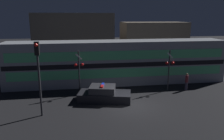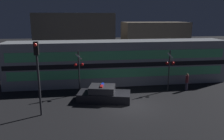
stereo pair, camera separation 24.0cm
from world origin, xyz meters
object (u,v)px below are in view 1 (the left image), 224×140
train (118,62)px  pedestrian (187,82)px  police_car (104,95)px  traffic_light_corner (38,67)px  crossing_signal_near (169,67)px

train → pedestrian: size_ratio=13.68×
police_car → pedestrian: 8.28m
police_car → traffic_light_corner: traffic_light_corner is taller
train → traffic_light_corner: (-6.80, -7.22, 1.30)m
police_car → crossing_signal_near: 6.80m
pedestrian → crossing_signal_near: crossing_signal_near is taller
train → pedestrian: bearing=-30.1°
pedestrian → traffic_light_corner: size_ratio=0.32×
crossing_signal_near → pedestrian: bearing=-4.4°
train → traffic_light_corner: size_ratio=4.31×
train → crossing_signal_near: (4.29, -3.37, 0.06)m
train → crossing_signal_near: 5.46m
train → pedestrian: train is taller
pedestrian → crossing_signal_near: 2.29m
crossing_signal_near → traffic_light_corner: traffic_light_corner is taller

